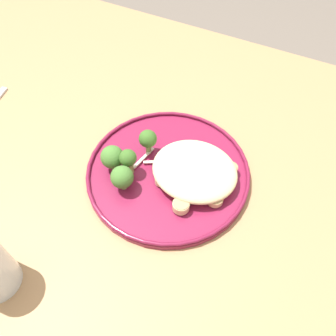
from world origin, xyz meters
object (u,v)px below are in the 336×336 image
object	(u,v)px
dinner_plate	(168,172)
seared_scallop_rear_pale	(193,174)
seared_scallop_center_golden	(231,169)
seared_scallop_right_edge	(181,206)
broccoli_floret_split_head	(122,177)
seared_scallop_on_noodles	(161,180)
seared_scallop_half_hidden	(215,199)
broccoli_floret_small_sprig	(112,157)
broccoli_floret_center_pile	(148,139)
seared_scallop_large_seared	(222,163)
broccoli_floret_near_rim	(128,160)
seared_scallop_tilted_round	(197,195)

from	to	relation	value
dinner_plate	seared_scallop_rear_pale	size ratio (longest dim) A/B	8.14
seared_scallop_center_golden	seared_scallop_rear_pale	distance (m)	0.07
seared_scallop_right_edge	broccoli_floret_split_head	bearing A→B (deg)	2.35
seared_scallop_center_golden	seared_scallop_on_noodles	xyz separation A→B (m)	(0.10, 0.07, -0.00)
seared_scallop_half_hidden	broccoli_floret_small_sprig	bearing A→B (deg)	4.02
dinner_plate	broccoli_floret_center_pile	world-z (taller)	broccoli_floret_center_pile
broccoli_floret_center_pile	broccoli_floret_small_sprig	bearing A→B (deg)	57.07
seared_scallop_large_seared	broccoli_floret_near_rim	size ratio (longest dim) A/B	0.57
seared_scallop_on_noodles	broccoli_floret_small_sprig	distance (m)	0.09
seared_scallop_right_edge	seared_scallop_tilted_round	xyz separation A→B (m)	(-0.02, -0.03, -0.00)
seared_scallop_right_edge	broccoli_floret_near_rim	bearing A→B (deg)	-14.39
seared_scallop_half_hidden	seared_scallop_large_seared	distance (m)	0.08
seared_scallop_center_golden	seared_scallop_large_seared	size ratio (longest dim) A/B	0.73
seared_scallop_center_golden	seared_scallop_tilted_round	xyz separation A→B (m)	(0.03, 0.08, -0.00)
broccoli_floret_near_rim	seared_scallop_on_noodles	bearing A→B (deg)	-177.49
dinner_plate	seared_scallop_center_golden	bearing A→B (deg)	-155.51
seared_scallop_right_edge	seared_scallop_half_hidden	distance (m)	0.06
seared_scallop_center_golden	seared_scallop_rear_pale	xyz separation A→B (m)	(0.06, 0.04, -0.00)
seared_scallop_rear_pale	broccoli_floret_split_head	bearing A→B (deg)	36.37
dinner_plate	broccoli_floret_split_head	size ratio (longest dim) A/B	5.81
seared_scallop_center_golden	seared_scallop_half_hidden	world-z (taller)	seared_scallop_center_golden
broccoli_floret_small_sprig	broccoli_floret_split_head	world-z (taller)	broccoli_floret_small_sprig
seared_scallop_right_edge	broccoli_floret_center_pile	bearing A→B (deg)	-38.36
broccoli_floret_near_rim	broccoli_floret_split_head	xyz separation A→B (m)	(-0.01, 0.03, -0.00)
seared_scallop_right_edge	seared_scallop_center_golden	bearing A→B (deg)	-114.00
seared_scallop_on_noodles	broccoli_floret_center_pile	distance (m)	0.08
dinner_plate	seared_scallop_large_seared	xyz separation A→B (m)	(-0.08, -0.05, 0.01)
broccoli_floret_split_head	broccoli_floret_near_rim	bearing A→B (deg)	-77.01
seared_scallop_on_noodles	broccoli_floret_near_rim	xyz separation A→B (m)	(0.06, 0.00, 0.02)
seared_scallop_rear_pale	seared_scallop_on_noodles	xyz separation A→B (m)	(0.04, 0.04, 0.00)
seared_scallop_half_hidden	seared_scallop_on_noodles	bearing A→B (deg)	3.17
dinner_plate	seared_scallop_center_golden	world-z (taller)	seared_scallop_center_golden
broccoli_floret_small_sprig	seared_scallop_center_golden	bearing A→B (deg)	-156.82
seared_scallop_large_seared	broccoli_floret_near_rim	world-z (taller)	broccoli_floret_near_rim
seared_scallop_center_golden	broccoli_floret_small_sprig	bearing A→B (deg)	23.18
broccoli_floret_small_sprig	broccoli_floret_center_pile	bearing A→B (deg)	-122.93
broccoli_floret_near_rim	broccoli_floret_split_head	distance (m)	0.03
dinner_plate	seared_scallop_on_noodles	xyz separation A→B (m)	(-0.00, 0.03, 0.01)
broccoli_floret_split_head	seared_scallop_on_noodles	bearing A→B (deg)	-146.13
seared_scallop_tilted_round	broccoli_floret_near_rim	distance (m)	0.13
seared_scallop_half_hidden	broccoli_floret_near_rim	xyz separation A→B (m)	(0.16, 0.01, 0.02)
broccoli_floret_split_head	seared_scallop_center_golden	bearing A→B (deg)	-144.36
seared_scallop_rear_pale	broccoli_floret_near_rim	xyz separation A→B (m)	(0.11, 0.04, 0.02)
seared_scallop_half_hidden	seared_scallop_large_seared	size ratio (longest dim) A/B	0.89
seared_scallop_large_seared	broccoli_floret_split_head	world-z (taller)	broccoli_floret_split_head
broccoli_floret_split_head	seared_scallop_rear_pale	bearing A→B (deg)	-143.63
seared_scallop_tilted_round	broccoli_floret_near_rim	xyz separation A→B (m)	(0.13, 0.00, 0.02)
seared_scallop_tilted_round	seared_scallop_center_golden	bearing A→B (deg)	-112.92
broccoli_floret_near_rim	broccoli_floret_small_sprig	xyz separation A→B (m)	(0.03, 0.01, -0.00)
seared_scallop_tilted_round	seared_scallop_on_noodles	bearing A→B (deg)	-1.66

